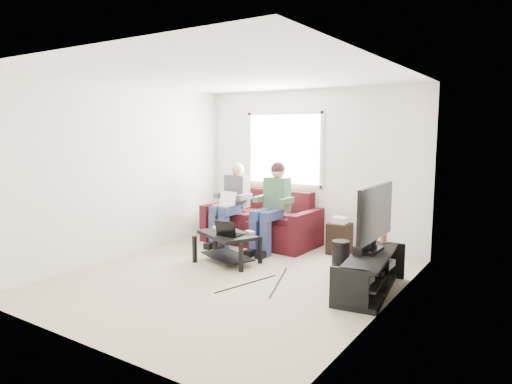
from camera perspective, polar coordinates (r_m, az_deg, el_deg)
floor at (r=6.10m, az=-3.05°, el=-10.66°), size 4.50×4.50×0.00m
ceiling at (r=5.83m, az=-3.24°, el=14.39°), size 4.50×4.50×0.00m
wall_back at (r=7.74m, az=6.80°, el=3.05°), size 4.50×0.00×4.50m
wall_front at (r=4.24m, az=-21.48°, el=-1.24°), size 4.50×0.00×4.50m
wall_left at (r=7.18m, az=-16.10°, el=2.45°), size 0.00×4.50×4.50m
wall_right at (r=4.91m, az=16.00°, el=0.15°), size 0.00×4.50×4.50m
window at (r=7.94m, az=3.53°, el=5.38°), size 1.48×0.04×1.28m
sofa at (r=7.84m, az=0.80°, el=-4.01°), size 1.93×0.98×0.90m
person_left at (r=7.71m, az=-3.09°, el=-0.98°), size 0.40×0.71×1.37m
person_right at (r=7.27m, az=2.09°, el=-1.02°), size 0.40×0.71×1.42m
laptop_silver at (r=7.56m, az=-3.92°, el=-1.28°), size 0.33×0.24×0.24m
coffee_table at (r=6.67m, az=-3.63°, el=-6.13°), size 1.03×0.86×0.44m
laptop_black at (r=6.48m, az=-3.22°, el=-4.38°), size 0.41×0.38×0.24m
controller_a at (r=6.90m, az=-4.90°, el=-4.51°), size 0.17×0.14×0.04m
controller_b at (r=6.84m, az=-3.40°, el=-4.61°), size 0.16×0.14×0.04m
controller_c at (r=6.59m, az=-0.75°, el=-5.07°), size 0.17×0.14×0.04m
tv_stand at (r=5.68m, az=14.12°, el=-10.05°), size 0.61×1.46×0.47m
tv at (r=5.60m, az=14.67°, el=-2.76°), size 0.12×1.10×0.81m
soundbar at (r=5.73m, az=13.41°, el=-6.69°), size 0.12×0.50×0.10m
drink_cup at (r=6.19m, az=15.70°, el=-5.59°), size 0.08×0.08×0.12m
console_white at (r=5.30m, az=12.69°, el=-10.52°), size 0.30×0.22×0.06m
console_grey at (r=5.93m, az=15.11°, el=-8.53°), size 0.34×0.26×0.08m
console_black at (r=5.62m, az=13.97°, el=-9.47°), size 0.38×0.30×0.07m
subwoofer at (r=6.04m, az=10.53°, el=-8.40°), size 0.23×0.23×0.51m
keyboard_floor at (r=5.65m, az=11.20°, el=-12.19°), size 0.17×0.43×0.02m
end_table at (r=7.28m, az=10.39°, el=-5.58°), size 0.33×0.33×0.59m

